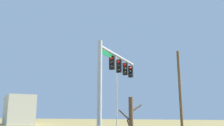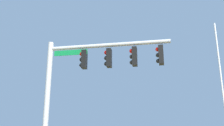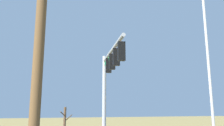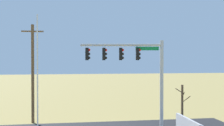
# 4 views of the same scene
# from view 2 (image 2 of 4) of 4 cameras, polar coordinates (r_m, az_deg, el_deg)

# --- Properties ---
(signal_mast) EXTENTS (6.36, 1.09, 7.08)m
(signal_mast) POSITION_cam_2_polar(r_m,az_deg,el_deg) (13.99, -5.42, -2.90)
(signal_mast) COLOR #B2B5BA
(signal_mast) RESTS_ON ground_plane
(flagpole) EXTENTS (0.10, 0.10, 8.67)m
(flagpole) POSITION_cam_2_polar(r_m,az_deg,el_deg) (16.18, 21.92, -6.45)
(flagpole) COLOR silver
(flagpole) RESTS_ON ground_plane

